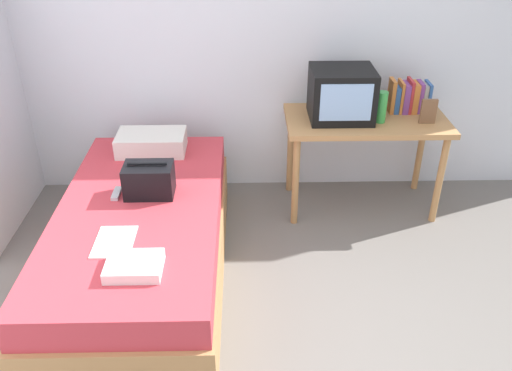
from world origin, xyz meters
name	(u,v)px	position (x,y,z in m)	size (l,w,h in m)	color
ground_plane	(299,367)	(0.00, 0.00, 0.00)	(8.00, 8.00, 0.00)	slate
wall_back	(281,25)	(0.00, 2.00, 1.30)	(5.20, 0.10, 2.60)	silver
bed	(143,241)	(-0.92, 0.78, 0.26)	(1.00, 2.00, 0.52)	#B27F4C
desk	(365,130)	(0.61, 1.60, 0.64)	(1.16, 0.60, 0.73)	#B27F4C
tv	(341,94)	(0.41, 1.60, 0.91)	(0.44, 0.39, 0.36)	black
water_bottle	(381,107)	(0.69, 1.53, 0.84)	(0.08, 0.08, 0.22)	green
book_row	(409,97)	(0.93, 1.72, 0.84)	(0.29, 0.16, 0.24)	#CC7233
picture_frame	(428,111)	(1.01, 1.49, 0.82)	(0.11, 0.02, 0.18)	brown
pillow	(152,142)	(-0.94, 1.52, 0.59)	(0.48, 0.30, 0.14)	silver
handbag	(149,180)	(-0.87, 0.92, 0.63)	(0.30, 0.20, 0.22)	black
magazine	(114,242)	(-0.99, 0.41, 0.53)	(0.21, 0.29, 0.01)	white
remote_dark	(148,267)	(-0.77, 0.18, 0.54)	(0.04, 0.16, 0.02)	black
remote_silver	(117,193)	(-1.07, 0.91, 0.54)	(0.04, 0.14, 0.02)	#B7B7BC
folded_towel	(134,266)	(-0.83, 0.17, 0.55)	(0.28, 0.22, 0.06)	white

